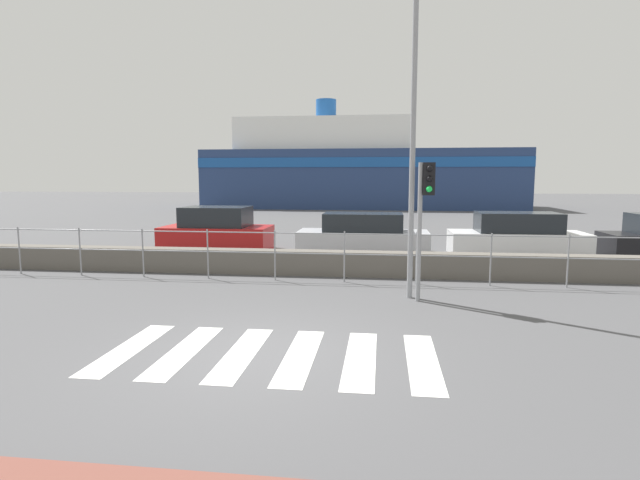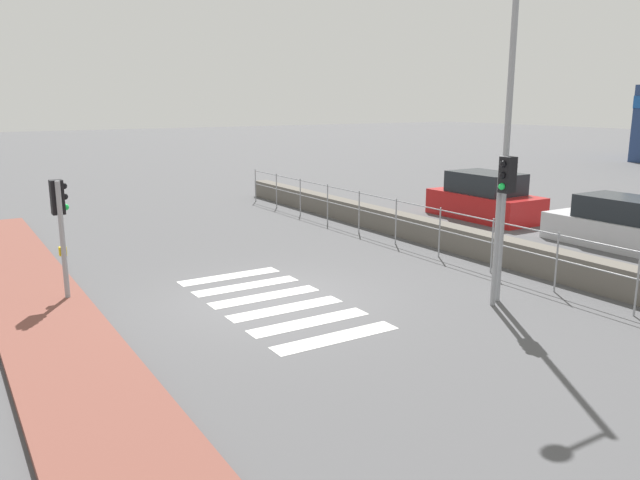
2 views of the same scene
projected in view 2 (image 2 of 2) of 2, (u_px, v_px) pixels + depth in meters
ground_plane at (270, 300)px, 12.75m from camera, size 160.00×160.00×0.00m
sidewalk_brick at (57, 336)px, 10.62m from camera, size 24.00×1.80×0.12m
crosswalk at (275, 302)px, 12.58m from camera, size 4.95×2.40×0.01m
seawall at (489, 247)px, 15.91m from camera, size 25.98×0.55×0.66m
harbor_fence at (465, 231)px, 15.35m from camera, size 23.43×0.04×1.30m
traffic_light_near at (60, 215)px, 12.28m from camera, size 0.34×0.32×2.47m
traffic_light_far at (503, 198)px, 11.87m from camera, size 0.34×0.32×2.96m
streetlamp at (502, 91)px, 11.71m from camera, size 0.32×1.22×6.79m
parked_car_red at (485, 199)px, 21.46m from camera, size 3.92×1.87×1.59m
parked_car_silver at (630, 227)px, 17.04m from camera, size 4.57×1.73×1.41m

